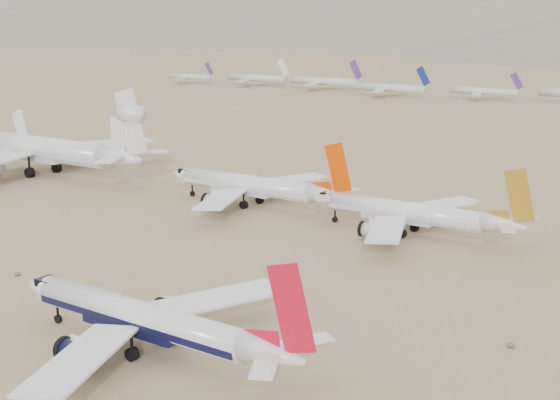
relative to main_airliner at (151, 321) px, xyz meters
name	(u,v)px	position (x,y,z in m)	size (l,w,h in m)	color
ground	(80,360)	(-5.49, -5.74, -3.95)	(7000.00, 7000.00, 0.00)	#9C805B
main_airliner	(151,321)	(0.00, 0.00, 0.00)	(40.72, 39.77, 14.37)	white
row2_gold_tail	(412,213)	(1.92, 62.55, 0.00)	(39.71, 38.84, 14.14)	white
row2_orange_tail	(254,186)	(-33.69, 63.93, 0.26)	(42.04, 41.12, 14.99)	white
row2_white_trijet	(46,149)	(-94.10, 60.89, 2.63)	(64.15, 62.69, 22.73)	white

